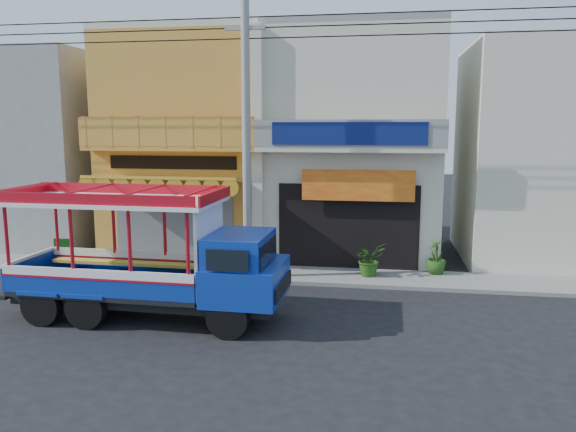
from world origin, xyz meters
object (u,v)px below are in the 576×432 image
at_px(songthaew_truck, 165,258).
at_px(green_sign, 63,254).
at_px(potted_plant_a, 369,259).
at_px(potted_plant_c, 436,257).
at_px(utility_pole, 251,117).

relative_size(songthaew_truck, green_sign, 7.80).
bearing_deg(potted_plant_a, potted_plant_c, -18.26).
bearing_deg(potted_plant_c, utility_pole, -63.21).
relative_size(utility_pole, songthaew_truck, 3.98).
bearing_deg(green_sign, songthaew_truck, -38.81).
bearing_deg(utility_pole, green_sign, 175.90).
distance_m(utility_pole, potted_plant_c, 7.28).
height_order(utility_pole, potted_plant_a, utility_pole).
height_order(songthaew_truck, green_sign, songthaew_truck).
distance_m(utility_pole, potted_plant_a, 5.71).
height_order(songthaew_truck, potted_plant_a, songthaew_truck).
relative_size(utility_pole, potted_plant_c, 25.13).
relative_size(potted_plant_a, potted_plant_c, 0.97).
relative_size(utility_pole, green_sign, 31.02).
bearing_deg(green_sign, potted_plant_a, 1.68).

